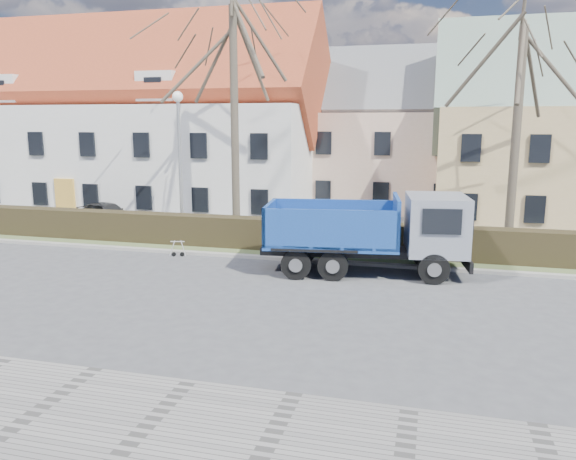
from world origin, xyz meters
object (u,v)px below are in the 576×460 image
(dump_truck, at_px, (358,233))
(streetlight, at_px, (180,167))
(cart_frame, at_px, (172,248))
(parked_car_a, at_px, (107,213))

(dump_truck, bearing_deg, streetlight, 149.99)
(streetlight, bearing_deg, cart_frame, -72.50)
(dump_truck, xyz_separation_m, streetlight, (-8.45, 3.50, 1.88))
(streetlight, distance_m, cart_frame, 4.31)
(parked_car_a, bearing_deg, streetlight, -98.70)
(cart_frame, bearing_deg, parked_car_a, 139.47)
(streetlight, relative_size, parked_car_a, 1.85)
(dump_truck, relative_size, streetlight, 1.09)
(dump_truck, relative_size, cart_frame, 9.40)
(cart_frame, bearing_deg, dump_truck, -4.13)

